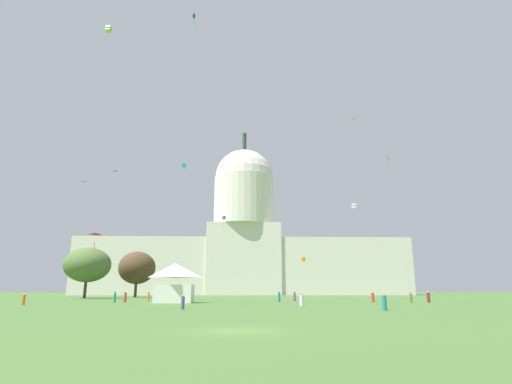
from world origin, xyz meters
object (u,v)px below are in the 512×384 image
(kite_green_mid, at_px, (388,158))
(tree_west_mid, at_px, (137,268))
(person_olive_back_center, at_px, (411,298))
(kite_black_high, at_px, (194,17))
(person_teal_back_left, at_px, (115,297))
(kite_orange_low, at_px, (303,259))
(person_denim_lawn_far_left, at_px, (183,303))
(kite_turquoise_mid, at_px, (85,183))
(kite_white_mid, at_px, (354,206))
(capitol_building, at_px, (244,243))
(tree_west_far, at_px, (87,265))
(person_teal_front_left, at_px, (279,297))
(kite_gold_mid, at_px, (354,120))
(person_maroon_lawn_far_right, at_px, (428,297))
(event_tent, at_px, (175,283))
(person_orange_mid_left, at_px, (149,297))
(kite_red_low, at_px, (95,236))
(kite_lime_high, at_px, (109,29))
(kite_blue_high, at_px, (114,172))
(kite_violet_mid, at_px, (224,218))
(person_red_near_tree_west, at_px, (373,297))
(person_teal_edge_west, at_px, (384,303))
(person_white_front_center, at_px, (301,300))
(person_red_mid_right, at_px, (125,297))
(kite_cyan_mid, at_px, (184,165))
(kite_pink_mid, at_px, (109,219))
(person_orange_near_tree_east, at_px, (23,300))

(kite_green_mid, bearing_deg, tree_west_mid, 116.43)
(person_olive_back_center, distance_m, kite_black_high, 57.27)
(person_teal_back_left, bearing_deg, tree_west_mid, -76.99)
(tree_west_mid, height_order, person_teal_back_left, tree_west_mid)
(tree_west_mid, relative_size, kite_orange_low, 8.80)
(person_denim_lawn_far_left, distance_m, kite_turquoise_mid, 72.45)
(kite_white_mid, bearing_deg, tree_west_mid, 149.61)
(capitol_building, distance_m, tree_west_far, 83.46)
(person_teal_front_left, relative_size, kite_gold_mid, 1.10)
(capitol_building, height_order, person_maroon_lawn_far_right, capitol_building)
(tree_west_far, bearing_deg, event_tent, -53.93)
(person_orange_mid_left, distance_m, kite_gold_mid, 49.21)
(kite_red_low, bearing_deg, kite_turquoise_mid, 94.04)
(kite_lime_high, relative_size, kite_black_high, 0.33)
(person_olive_back_center, xyz_separation_m, kite_red_low, (-45.15, -7.53, 8.26))
(tree_west_mid, height_order, kite_blue_high, kite_blue_high)
(kite_red_low, distance_m, kite_violet_mid, 72.92)
(person_teal_front_left, xyz_separation_m, person_red_near_tree_west, (14.82, -2.37, -0.00))
(kite_green_mid, distance_m, kite_turquoise_mid, 73.71)
(tree_west_far, distance_m, kite_turquoise_mid, 20.36)
(tree_west_far, xyz_separation_m, person_teal_front_left, (43.93, -33.35, -7.17))
(tree_west_mid, bearing_deg, person_teal_edge_west, -60.79)
(person_white_front_center, xyz_separation_m, person_teal_back_left, (-27.26, 14.44, 0.13))
(person_red_mid_right, relative_size, person_teal_edge_west, 1.16)
(person_red_mid_right, bearing_deg, kite_cyan_mid, 95.40)
(person_teal_back_left, distance_m, person_teal_edge_west, 42.84)
(person_white_front_center, xyz_separation_m, person_olive_back_center, (18.09, 10.52, 0.03))
(person_red_near_tree_west, height_order, kite_pink_mid, kite_pink_mid)
(capitol_building, height_order, person_orange_mid_left, capitol_building)
(person_maroon_lawn_far_right, bearing_deg, tree_west_far, 3.75)
(capitol_building, xyz_separation_m, kite_green_mid, (31.69, -89.37, 8.94))
(person_red_near_tree_west, relative_size, kite_violet_mid, 0.48)
(kite_red_low, distance_m, kite_black_high, 39.82)
(person_olive_back_center, relative_size, kite_lime_high, 1.88)
(kite_turquoise_mid, bearing_deg, kite_blue_high, -100.53)
(kite_blue_high, bearing_deg, kite_violet_mid, 30.22)
(person_white_front_center, height_order, kite_gold_mid, kite_gold_mid)
(kite_blue_high, height_order, kite_lime_high, kite_blue_high)
(kite_gold_mid, bearing_deg, person_teal_front_left, 86.14)
(tree_west_mid, height_order, person_maroon_lawn_far_right, tree_west_mid)
(kite_orange_low, bearing_deg, kite_green_mid, 68.83)
(person_red_mid_right, bearing_deg, kite_red_low, -77.55)
(person_red_mid_right, distance_m, person_orange_near_tree_east, 15.59)
(person_denim_lawn_far_left, bearing_deg, kite_turquoise_mid, 90.62)
(event_tent, xyz_separation_m, person_red_near_tree_west, (31.33, 1.92, -2.25))
(tree_west_far, height_order, person_denim_lawn_far_left, tree_west_far)
(kite_orange_low, relative_size, kite_blue_high, 0.96)
(capitol_building, bearing_deg, kite_cyan_mid, -100.04)
(tree_west_mid, bearing_deg, person_white_front_center, -60.26)
(kite_gold_mid, relative_size, kite_pink_mid, 1.09)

